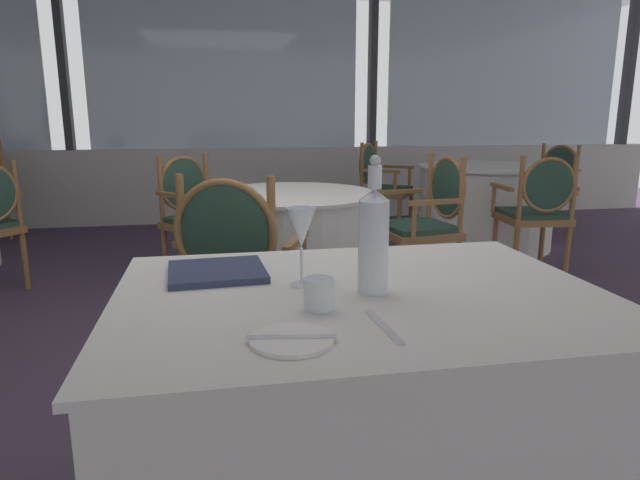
# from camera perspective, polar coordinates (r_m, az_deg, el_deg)

# --- Properties ---
(ground_plane) EXTENTS (14.07, 14.07, 0.00)m
(ground_plane) POSITION_cam_1_polar(r_m,az_deg,el_deg) (2.90, -6.67, -12.29)
(ground_plane) COLOR #47384C
(window_wall_far) EXTENTS (10.83, 0.14, 2.96)m
(window_wall_far) POSITION_cam_1_polar(r_m,az_deg,el_deg) (6.54, -9.52, 12.15)
(window_wall_far) COLOR beige
(window_wall_far) RESTS_ON ground_plane
(foreground_table) EXTENTS (1.30, 0.97, 0.76)m
(foreground_table) POSITION_cam_1_polar(r_m,az_deg,el_deg) (1.65, 4.01, -17.92)
(foreground_table) COLOR silver
(foreground_table) RESTS_ON ground_plane
(side_plate) EXTENTS (0.18, 0.18, 0.01)m
(side_plate) POSITION_cam_1_polar(r_m,az_deg,el_deg) (1.17, -2.96, -10.21)
(side_plate) COLOR white
(side_plate) RESTS_ON foreground_table
(butter_knife) EXTENTS (0.19, 0.05, 0.00)m
(butter_knife) POSITION_cam_1_polar(r_m,az_deg,el_deg) (1.16, -2.96, -9.97)
(butter_knife) COLOR silver
(butter_knife) RESTS_ON foreground_table
(dinner_fork) EXTENTS (0.03, 0.21, 0.00)m
(dinner_fork) POSITION_cam_1_polar(r_m,az_deg,el_deg) (1.25, 6.58, -8.82)
(dinner_fork) COLOR silver
(dinner_fork) RESTS_ON foreground_table
(water_bottle) EXTENTS (0.08, 0.08, 0.36)m
(water_bottle) POSITION_cam_1_polar(r_m,az_deg,el_deg) (1.44, 5.53, 0.21)
(water_bottle) COLOR white
(water_bottle) RESTS_ON foreground_table
(wine_glass) EXTENTS (0.08, 0.08, 0.22)m
(wine_glass) POSITION_cam_1_polar(r_m,az_deg,el_deg) (1.50, -1.94, 1.09)
(wine_glass) COLOR white
(wine_glass) RESTS_ON foreground_table
(water_tumbler) EXTENTS (0.07, 0.07, 0.08)m
(water_tumbler) POSITION_cam_1_polar(r_m,az_deg,el_deg) (1.34, -0.13, -5.57)
(water_tumbler) COLOR white
(water_tumbler) RESTS_ON foreground_table
(menu_book) EXTENTS (0.29, 0.28, 0.02)m
(menu_book) POSITION_cam_1_polar(r_m,az_deg,el_deg) (1.66, -10.57, -3.22)
(menu_book) COLOR #2D3856
(menu_book) RESTS_ON foreground_table
(background_table_0) EXTENTS (1.26, 1.26, 0.76)m
(background_table_0) POSITION_cam_1_polar(r_m,az_deg,el_deg) (5.47, 16.57, 3.37)
(background_table_0) COLOR silver
(background_table_0) RESTS_ON ground_plane
(dining_chair_0_0) EXTENTS (0.64, 0.66, 0.96)m
(dining_chair_0_0) POSITION_cam_1_polar(r_m,az_deg,el_deg) (5.70, 6.10, 6.05)
(dining_chair_0_0) COLOR olive
(dining_chair_0_0) RESTS_ON ground_plane
(dining_chair_0_1) EXTENTS (0.57, 0.51, 0.94)m
(dining_chair_0_1) POSITION_cam_1_polar(r_m,az_deg,el_deg) (4.49, 21.55, 3.29)
(dining_chair_0_1) COLOR olive
(dining_chair_0_1) RESTS_ON ground_plane
(dining_chair_0_2) EXTENTS (0.61, 0.64, 0.93)m
(dining_chair_0_2) POSITION_cam_1_polar(r_m,az_deg,el_deg) (6.31, 22.73, 5.58)
(dining_chair_0_2) COLOR olive
(dining_chair_0_2) RESTS_ON ground_plane
(background_table_2) EXTENTS (1.08, 1.08, 0.76)m
(background_table_2) POSITION_cam_1_polar(r_m,az_deg,el_deg) (3.45, -3.07, -1.38)
(background_table_2) COLOR silver
(background_table_2) RESTS_ON ground_plane
(dining_chair_2_0) EXTENTS (0.63, 0.60, 0.98)m
(dining_chair_2_0) POSITION_cam_1_polar(r_m,az_deg,el_deg) (2.50, -8.64, -2.71)
(dining_chair_2_0) COLOR olive
(dining_chair_2_0) RESTS_ON ground_plane
(dining_chair_2_1) EXTENTS (0.52, 0.58, 0.97)m
(dining_chair_2_1) POSITION_cam_1_polar(r_m,az_deg,el_deg) (3.78, 11.17, 2.57)
(dining_chair_2_1) COLOR olive
(dining_chair_2_1) RESTS_ON ground_plane
(dining_chair_2_2) EXTENTS (0.66, 0.65, 0.94)m
(dining_chair_2_2) POSITION_cam_1_polar(r_m,az_deg,el_deg) (4.14, -12.74, 3.18)
(dining_chair_2_2) COLOR olive
(dining_chair_2_2) RESTS_ON ground_plane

